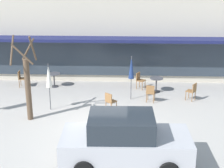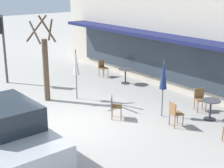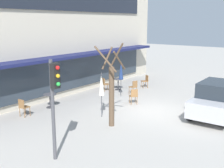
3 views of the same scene
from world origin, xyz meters
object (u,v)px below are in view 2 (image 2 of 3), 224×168
(cafe_table_streetside, at_px, (125,74))
(patio_umbrella_cream_folded, at_px, (76,63))
(cafe_chair_2, at_px, (115,105))
(cafe_chair_4, at_px, (175,112))
(patio_umbrella_green_folded, at_px, (163,75))
(parked_sedan, at_px, (6,134))
(traffic_light_pole, at_px, (1,38))
(cafe_chair_0, at_px, (103,67))
(cafe_chair_1, at_px, (200,98))
(cafe_table_near_wall, at_px, (211,106))
(street_tree, at_px, (45,64))

(cafe_table_streetside, relative_size, patio_umbrella_cream_folded, 0.35)
(cafe_chair_2, relative_size, cafe_chair_4, 1.00)
(cafe_chair_4, bearing_deg, patio_umbrella_green_folded, 159.57)
(patio_umbrella_green_folded, relative_size, parked_sedan, 0.52)
(cafe_table_streetside, xyz_separation_m, patio_umbrella_green_folded, (4.18, -1.75, 1.11))
(patio_umbrella_cream_folded, distance_m, traffic_light_pole, 4.61)
(patio_umbrella_green_folded, xyz_separation_m, cafe_chair_0, (-5.96, 1.65, -1.10))
(cafe_table_streetside, height_order, patio_umbrella_cream_folded, patio_umbrella_cream_folded)
(cafe_chair_1, bearing_deg, cafe_chair_0, 179.86)
(cafe_table_streetside, distance_m, cafe_chair_0, 1.78)
(patio_umbrella_green_folded, distance_m, cafe_chair_4, 1.49)
(cafe_table_streetside, xyz_separation_m, parked_sedan, (3.90, -7.72, 0.36))
(cafe_chair_0, xyz_separation_m, cafe_chair_1, (6.45, -0.02, 0.00))
(cafe_chair_4, height_order, traffic_light_pole, traffic_light_pole)
(cafe_chair_1, height_order, traffic_light_pole, traffic_light_pole)
(cafe_chair_0, bearing_deg, cafe_table_streetside, 3.10)
(cafe_table_near_wall, relative_size, patio_umbrella_green_folded, 0.35)
(cafe_chair_2, relative_size, traffic_light_pole, 0.26)
(patio_umbrella_cream_folded, relative_size, street_tree, 0.60)
(patio_umbrella_cream_folded, distance_m, cafe_chair_2, 2.97)
(parked_sedan, relative_size, street_tree, 1.15)
(cafe_chair_1, xyz_separation_m, traffic_light_pole, (-8.50, -4.60, 1.77))
(cafe_chair_4, relative_size, traffic_light_pole, 0.26)
(cafe_table_streetside, xyz_separation_m, cafe_chair_2, (3.22, -3.30, 0.01))
(cafe_chair_0, xyz_separation_m, street_tree, (1.59, -4.20, 1.10))
(cafe_table_streetside, relative_size, street_tree, 0.21)
(cafe_chair_1, bearing_deg, parked_sedan, -95.75)
(cafe_table_near_wall, relative_size, cafe_chair_4, 0.85)
(cafe_table_near_wall, distance_m, parked_sedan, 7.32)
(cafe_table_near_wall, distance_m, cafe_chair_2, 3.56)
(cafe_table_near_wall, distance_m, cafe_table_streetside, 5.55)
(patio_umbrella_cream_folded, height_order, cafe_chair_4, patio_umbrella_cream_folded)
(cafe_table_streetside, height_order, traffic_light_pole, traffic_light_pole)
(cafe_chair_0, bearing_deg, parked_sedan, -53.26)
(cafe_chair_2, bearing_deg, parked_sedan, -81.21)
(patio_umbrella_green_folded, height_order, cafe_chair_2, patio_umbrella_green_folded)
(cafe_chair_0, height_order, cafe_chair_1, same)
(patio_umbrella_cream_folded, height_order, street_tree, street_tree)
(patio_umbrella_green_folded, height_order, patio_umbrella_cream_folded, same)
(cafe_chair_4, xyz_separation_m, traffic_light_pole, (-8.95, -2.61, 1.77))
(cafe_table_near_wall, bearing_deg, street_tree, -146.99)
(cafe_chair_0, relative_size, cafe_chair_1, 1.00)
(cafe_chair_4, bearing_deg, cafe_chair_2, -147.77)
(patio_umbrella_cream_folded, xyz_separation_m, cafe_chair_1, (4.20, 3.08, -1.10))
(patio_umbrella_cream_folded, relative_size, cafe_chair_0, 2.47)
(street_tree, distance_m, traffic_light_pole, 3.72)
(cafe_table_near_wall, distance_m, cafe_chair_4, 1.57)
(cafe_table_near_wall, height_order, cafe_chair_4, cafe_chair_4)
(cafe_chair_1, xyz_separation_m, parked_sedan, (-0.77, -7.60, 0.35))
(cafe_chair_2, bearing_deg, cafe_chair_4, 32.23)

